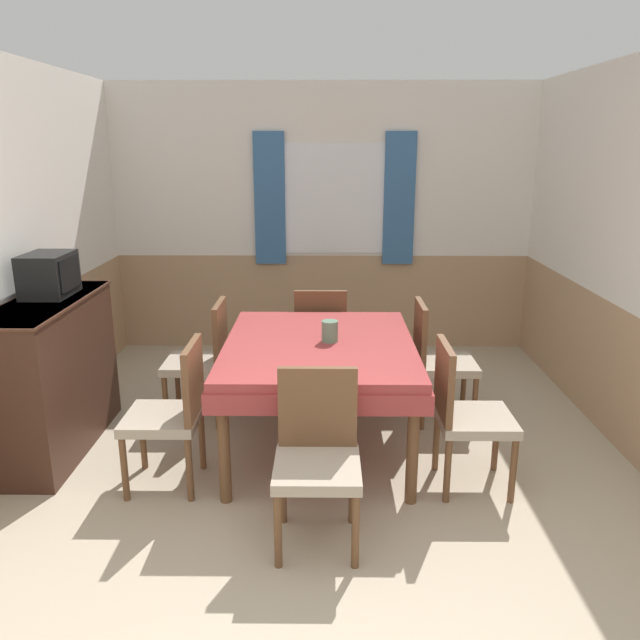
{
  "coord_description": "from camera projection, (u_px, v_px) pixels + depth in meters",
  "views": [
    {
      "loc": [
        0.03,
        -1.98,
        2.03
      ],
      "look_at": [
        -0.0,
        1.94,
        0.92
      ],
      "focal_mm": 35.0,
      "sensor_mm": 36.0,
      "label": 1
    }
  ],
  "objects": [
    {
      "name": "chair_left_near",
      "position": [
        173.0,
        410.0,
        3.73
      ],
      "size": [
        0.44,
        0.44,
        0.91
      ],
      "rotation": [
        0.0,
        0.0,
        1.57
      ],
      "color": "brown",
      "rests_on": "ground_plane"
    },
    {
      "name": "sideboard",
      "position": [
        53.0,
        375.0,
        4.19
      ],
      "size": [
        0.46,
        1.27,
        1.04
      ],
      "color": "#3D2319",
      "rests_on": "ground_plane"
    },
    {
      "name": "tv",
      "position": [
        49.0,
        275.0,
        4.17
      ],
      "size": [
        0.29,
        0.39,
        0.29
      ],
      "color": "black",
      "rests_on": "sideboard"
    },
    {
      "name": "vase",
      "position": [
        330.0,
        331.0,
        4.11
      ],
      "size": [
        0.11,
        0.11,
        0.14
      ],
      "color": "slate",
      "rests_on": "dining_table"
    },
    {
      "name": "chair_head_window",
      "position": [
        321.0,
        336.0,
        5.16
      ],
      "size": [
        0.44,
        0.44,
        0.91
      ],
      "color": "brown",
      "rests_on": "ground_plane"
    },
    {
      "name": "chair_right_near",
      "position": [
        465.0,
        411.0,
        3.72
      ],
      "size": [
        0.44,
        0.44,
        0.91
      ],
      "rotation": [
        0.0,
        0.0,
        4.71
      ],
      "color": "brown",
      "rests_on": "ground_plane"
    },
    {
      "name": "wall_right",
      "position": [
        635.0,
        259.0,
        4.1
      ],
      "size": [
        0.05,
        4.59,
        2.6
      ],
      "color": "white",
      "rests_on": "ground_plane"
    },
    {
      "name": "dining_table",
      "position": [
        319.0,
        357.0,
        4.14
      ],
      "size": [
        1.27,
        1.55,
        0.77
      ],
      "color": "#9E3838",
      "rests_on": "ground_plane"
    },
    {
      "name": "chair_left_far",
      "position": [
        204.0,
        356.0,
        4.67
      ],
      "size": [
        0.44,
        0.44,
        0.91
      ],
      "rotation": [
        0.0,
        0.0,
        1.57
      ],
      "color": "brown",
      "rests_on": "ground_plane"
    },
    {
      "name": "wall_back",
      "position": [
        323.0,
        219.0,
        6.15
      ],
      "size": [
        4.49,
        0.1,
        2.6
      ],
      "color": "white",
      "rests_on": "ground_plane"
    },
    {
      "name": "wall_left",
      "position": [
        9.0,
        258.0,
        4.14
      ],
      "size": [
        0.05,
        4.59,
        2.6
      ],
      "color": "white",
      "rests_on": "ground_plane"
    },
    {
      "name": "chair_right_far",
      "position": [
        437.0,
        357.0,
        4.65
      ],
      "size": [
        0.44,
        0.44,
        0.91
      ],
      "rotation": [
        0.0,
        0.0,
        4.71
      ],
      "color": "brown",
      "rests_on": "ground_plane"
    },
    {
      "name": "chair_head_near",
      "position": [
        317.0,
        452.0,
        3.22
      ],
      "size": [
        0.44,
        0.44,
        0.91
      ],
      "rotation": [
        0.0,
        0.0,
        3.14
      ],
      "color": "brown",
      "rests_on": "ground_plane"
    }
  ]
}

